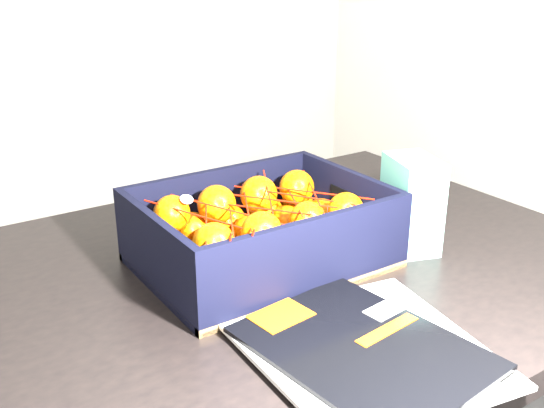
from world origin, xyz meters
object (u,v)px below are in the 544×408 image
table (243,331)px  produce_crate (261,241)px  magazine_stack (367,349)px  retail_carton (411,204)px

table → produce_crate: (0.05, 0.02, 0.14)m
table → magazine_stack: (0.02, -0.26, 0.11)m
table → magazine_stack: size_ratio=3.86×
table → produce_crate: size_ratio=3.31×
table → retail_carton: bearing=-13.4°
magazine_stack → retail_carton: size_ratio=2.02×
produce_crate → retail_carton: 0.25m
produce_crate → retail_carton: retail_carton is taller
magazine_stack → produce_crate: size_ratio=0.86×
magazine_stack → retail_carton: bearing=36.5°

